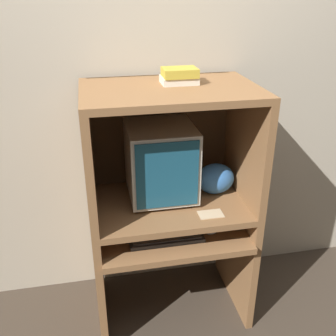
% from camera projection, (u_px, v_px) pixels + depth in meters
% --- Properties ---
extents(wall_back, '(6.00, 0.06, 2.60)m').
position_uv_depth(wall_back, '(158.00, 90.00, 2.28)').
color(wall_back, '#B2A893').
rests_on(wall_back, ground_plane).
extents(desk_base, '(0.88, 0.62, 0.61)m').
position_uv_depth(desk_base, '(171.00, 260.00, 2.33)').
color(desk_base, brown).
rests_on(desk_base, ground_plane).
extents(desk_monitor_shelf, '(0.88, 0.59, 0.15)m').
position_uv_depth(desk_monitor_shelf, '(170.00, 206.00, 2.22)').
color(desk_monitor_shelf, brown).
rests_on(desk_monitor_shelf, desk_base).
extents(hutch_upper, '(0.88, 0.59, 0.64)m').
position_uv_depth(hutch_upper, '(169.00, 128.00, 2.05)').
color(hutch_upper, brown).
rests_on(hutch_upper, desk_monitor_shelf).
extents(crt_monitor, '(0.36, 0.39, 0.42)m').
position_uv_depth(crt_monitor, '(161.00, 161.00, 2.16)').
color(crt_monitor, beige).
rests_on(crt_monitor, desk_monitor_shelf).
extents(keyboard, '(0.40, 0.14, 0.03)m').
position_uv_depth(keyboard, '(166.00, 237.00, 2.12)').
color(keyboard, '#2D2D30').
rests_on(keyboard, desk_base).
extents(mouse, '(0.07, 0.04, 0.03)m').
position_uv_depth(mouse, '(211.00, 231.00, 2.17)').
color(mouse, '#B7B7B7').
rests_on(mouse, desk_base).
extents(snack_bag, '(0.22, 0.16, 0.18)m').
position_uv_depth(snack_bag, '(215.00, 179.00, 2.25)').
color(snack_bag, '#336BB7').
rests_on(snack_bag, desk_monitor_shelf).
extents(book_stack, '(0.18, 0.14, 0.08)m').
position_uv_depth(book_stack, '(179.00, 76.00, 1.97)').
color(book_stack, beige).
rests_on(book_stack, hutch_upper).
extents(paper_card, '(0.13, 0.08, 0.00)m').
position_uv_depth(paper_card, '(211.00, 214.00, 2.07)').
color(paper_card, '#CCB28C').
rests_on(paper_card, desk_monitor_shelf).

